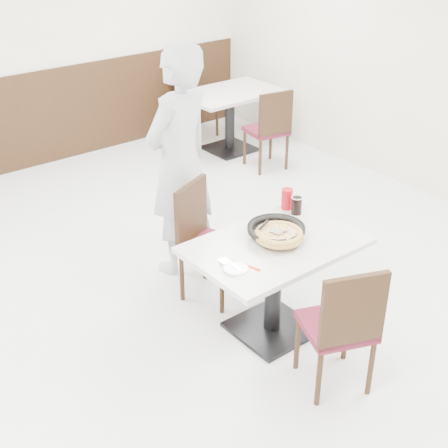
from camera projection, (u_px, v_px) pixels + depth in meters
floor at (216, 297)px, 5.04m from camera, size 7.00×7.00×0.00m
wall_back at (19, 46)px, 6.78m from camera, size 6.00×0.04×2.80m
wainscot_back at (31, 121)px, 7.18m from camera, size 5.90×0.03×1.10m
main_table at (273, 288)px, 4.49m from camera, size 1.30×0.96×0.75m
chair_near at (336, 323)px, 3.97m from camera, size 0.55×0.55×0.95m
chair_far at (213, 244)px, 4.85m from camera, size 0.55×0.55×0.95m
trivet at (278, 240)px, 4.32m from camera, size 0.13×0.13×0.04m
pizza_pan at (276, 232)px, 4.36m from camera, size 0.43×0.43×0.01m
pizza at (279, 236)px, 4.29m from camera, size 0.39×0.39×0.02m
pizza_server at (277, 231)px, 4.28m from camera, size 0.09×0.10×0.00m
napkin at (241, 271)px, 4.00m from camera, size 0.19×0.19×0.00m
side_plate at (236, 269)px, 4.01m from camera, size 0.19×0.19×0.01m
fork at (233, 265)px, 4.03m from camera, size 0.03×0.18×0.00m
cola_glass at (297, 206)px, 4.68m from camera, size 0.09×0.09×0.13m
red_cup at (287, 199)px, 4.75m from camera, size 0.10×0.10×0.16m
diner_person at (179, 162)px, 5.03m from camera, size 0.79×0.62×1.93m
bg_table_right at (230, 121)px, 7.70m from camera, size 1.26×0.89×0.75m
bg_chair_right_near at (266, 128)px, 7.17m from camera, size 0.49×0.49×0.95m
bg_chair_right_far at (197, 101)px, 8.10m from camera, size 0.46×0.46×0.95m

